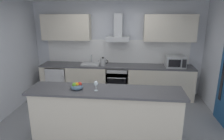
{
  "coord_description": "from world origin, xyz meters",
  "views": [
    {
      "loc": [
        0.42,
        -3.78,
        2.26
      ],
      "look_at": [
        -0.01,
        0.46,
        1.05
      ],
      "focal_mm": 31.59,
      "sensor_mm": 36.0,
      "label": 1
    }
  ],
  "objects_px": {
    "range_hood": "(118,32)",
    "refrigerator": "(59,80)",
    "microwave": "(175,62)",
    "sink": "(91,64)",
    "kettle": "(103,62)",
    "oven": "(117,81)",
    "fruit_bowl": "(77,86)",
    "wine_glass": "(96,84)"
  },
  "relations": [
    {
      "from": "oven",
      "to": "fruit_bowl",
      "type": "xyz_separation_m",
      "value": [
        -0.57,
        -2.02,
        0.56
      ]
    },
    {
      "from": "sink",
      "to": "range_hood",
      "type": "bearing_deg",
      "value": 8.98
    },
    {
      "from": "refrigerator",
      "to": "range_hood",
      "type": "xyz_separation_m",
      "value": [
        1.7,
        0.13,
        1.36
      ]
    },
    {
      "from": "refrigerator",
      "to": "microwave",
      "type": "xyz_separation_m",
      "value": [
        3.23,
        -0.03,
        0.62
      ]
    },
    {
      "from": "oven",
      "to": "kettle",
      "type": "xyz_separation_m",
      "value": [
        -0.4,
        -0.03,
        0.55
      ]
    },
    {
      "from": "refrigerator",
      "to": "sink",
      "type": "height_order",
      "value": "sink"
    },
    {
      "from": "oven",
      "to": "sink",
      "type": "xyz_separation_m",
      "value": [
        -0.75,
        0.01,
        0.47
      ]
    },
    {
      "from": "oven",
      "to": "kettle",
      "type": "bearing_deg",
      "value": -175.17
    },
    {
      "from": "oven",
      "to": "range_hood",
      "type": "relative_size",
      "value": 1.11
    },
    {
      "from": "sink",
      "to": "fruit_bowl",
      "type": "distance_m",
      "value": 2.04
    },
    {
      "from": "refrigerator",
      "to": "range_hood",
      "type": "bearing_deg",
      "value": 4.45
    },
    {
      "from": "microwave",
      "to": "kettle",
      "type": "relative_size",
      "value": 1.73
    },
    {
      "from": "fruit_bowl",
      "to": "oven",
      "type": "bearing_deg",
      "value": 74.13
    },
    {
      "from": "microwave",
      "to": "range_hood",
      "type": "distance_m",
      "value": 1.71
    },
    {
      "from": "refrigerator",
      "to": "fruit_bowl",
      "type": "xyz_separation_m",
      "value": [
        1.13,
        -2.02,
        0.6
      ]
    },
    {
      "from": "sink",
      "to": "wine_glass",
      "type": "xyz_separation_m",
      "value": [
        0.53,
        -2.07,
        0.17
      ]
    },
    {
      "from": "range_hood",
      "to": "wine_glass",
      "type": "xyz_separation_m",
      "value": [
        -0.22,
        -2.19,
        -0.69
      ]
    },
    {
      "from": "sink",
      "to": "kettle",
      "type": "distance_m",
      "value": 0.36
    },
    {
      "from": "range_hood",
      "to": "refrigerator",
      "type": "bearing_deg",
      "value": -175.55
    },
    {
      "from": "kettle",
      "to": "range_hood",
      "type": "distance_m",
      "value": 0.89
    },
    {
      "from": "microwave",
      "to": "range_hood",
      "type": "bearing_deg",
      "value": 174.14
    },
    {
      "from": "oven",
      "to": "kettle",
      "type": "relative_size",
      "value": 2.77
    },
    {
      "from": "refrigerator",
      "to": "microwave",
      "type": "bearing_deg",
      "value": -0.45
    },
    {
      "from": "refrigerator",
      "to": "microwave",
      "type": "height_order",
      "value": "microwave"
    },
    {
      "from": "microwave",
      "to": "sink",
      "type": "xyz_separation_m",
      "value": [
        -2.28,
        0.04,
        -0.12
      ]
    },
    {
      "from": "oven",
      "to": "wine_glass",
      "type": "bearing_deg",
      "value": -96.23
    },
    {
      "from": "fruit_bowl",
      "to": "wine_glass",
      "type": "bearing_deg",
      "value": -5.98
    },
    {
      "from": "microwave",
      "to": "sink",
      "type": "height_order",
      "value": "microwave"
    },
    {
      "from": "kettle",
      "to": "wine_glass",
      "type": "bearing_deg",
      "value": -85.07
    },
    {
      "from": "refrigerator",
      "to": "range_hood",
      "type": "distance_m",
      "value": 2.18
    },
    {
      "from": "kettle",
      "to": "range_hood",
      "type": "bearing_deg",
      "value": 22.25
    },
    {
      "from": "sink",
      "to": "fruit_bowl",
      "type": "xyz_separation_m",
      "value": [
        0.18,
        -2.03,
        0.09
      ]
    },
    {
      "from": "microwave",
      "to": "fruit_bowl",
      "type": "distance_m",
      "value": 2.9
    },
    {
      "from": "microwave",
      "to": "range_hood",
      "type": "xyz_separation_m",
      "value": [
        -1.53,
        0.16,
        0.74
      ]
    },
    {
      "from": "oven",
      "to": "range_hood",
      "type": "xyz_separation_m",
      "value": [
        0.0,
        0.13,
        1.33
      ]
    },
    {
      "from": "oven",
      "to": "refrigerator",
      "type": "height_order",
      "value": "oven"
    },
    {
      "from": "range_hood",
      "to": "wine_glass",
      "type": "relative_size",
      "value": 4.05
    },
    {
      "from": "microwave",
      "to": "kettle",
      "type": "bearing_deg",
      "value": -179.83
    },
    {
      "from": "oven",
      "to": "refrigerator",
      "type": "distance_m",
      "value": 1.7
    },
    {
      "from": "kettle",
      "to": "fruit_bowl",
      "type": "height_order",
      "value": "kettle"
    },
    {
      "from": "wine_glass",
      "to": "fruit_bowl",
      "type": "distance_m",
      "value": 0.36
    },
    {
      "from": "refrigerator",
      "to": "fruit_bowl",
      "type": "relative_size",
      "value": 3.86
    }
  ]
}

